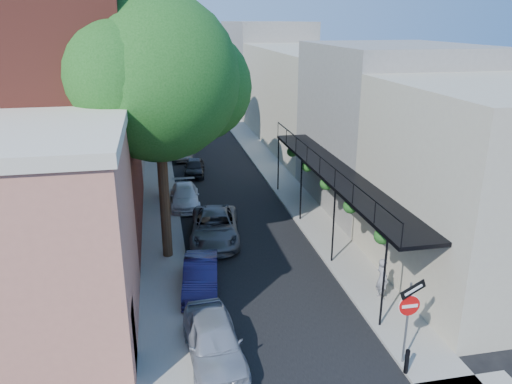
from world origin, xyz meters
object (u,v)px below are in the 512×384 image
parked_car_a (214,341)px  parked_car_f (181,151)px  oak_near (168,81)px  oak_far (160,48)px  parked_car_b (201,276)px  sign_post (409,309)px  bollard (407,362)px  parked_car_e (194,167)px  pedestrian (382,279)px  parked_car_g (187,136)px  parked_car_d (185,196)px  parked_car_c (215,227)px  oak_mid (163,79)px

parked_car_a → parked_car_f: 24.56m
oak_near → oak_far: (0.01, 17.01, 0.38)m
parked_car_b → sign_post: bearing=-38.2°
bollard → oak_near: oak_near is taller
parked_car_a → parked_car_e: (1.04, 20.04, -0.13)m
bollard → pedestrian: pedestrian is taller
oak_near → parked_car_f: (1.17, 16.71, -7.28)m
bollard → parked_car_a: parked_car_a is taller
bollard → oak_far: size_ratio=0.07×
sign_post → parked_car_f: bearing=101.6°
sign_post → pedestrian: (0.93, 3.68, -1.09)m
sign_post → parked_car_a: 6.08m
sign_post → oak_near: size_ratio=0.26×
parked_car_g → pedestrian: (5.54, -27.25, 0.27)m
parked_car_e → parked_car_g: (0.10, 9.45, 0.11)m
parked_car_b → parked_car_g: (1.15, 25.13, 0.05)m
parked_car_b → parked_car_d: bearing=97.0°
oak_far → parked_car_c: (1.89, -15.80, -7.57)m
parked_car_e → pedestrian: (5.65, -17.80, 0.38)m
sign_post → oak_near: bearing=125.1°
parked_car_b → oak_near: bearing=109.4°
oak_near → parked_car_c: bearing=32.5°
bollard → parked_car_f: 26.98m
parked_car_b → parked_car_f: 20.20m
parked_car_b → parked_car_f: size_ratio=1.05×
sign_post → parked_car_b: 8.30m
parked_car_a → parked_car_d: (0.00, 14.15, -0.12)m
bollard → oak_far: oak_far is taller
oak_far → pedestrian: oak_far is taller
oak_near → oak_far: 17.01m
parked_car_f → pedestrian: pedestrian is taller
parked_car_f → parked_car_e: bearing=-87.4°
parked_car_g → pedestrian: size_ratio=2.95×
oak_far → parked_car_e: (1.80, -4.81, -7.69)m
oak_near → oak_mid: bearing=90.4°
parked_car_c → parked_car_g: (0.01, 20.43, -0.01)m
parked_car_e → parked_car_d: bearing=-93.6°
parked_car_e → parked_car_g: size_ratio=0.69×
bollard → parked_car_b: bearing=131.7°
parked_car_b → parked_car_c: bearing=83.4°
parked_car_g → parked_car_e: bearing=-84.1°
bollard → oak_mid: oak_mid is taller
oak_mid → pedestrian: 16.67m
parked_car_b → parked_car_d: 9.78m
parked_car_c → parked_car_e: bearing=97.4°
oak_near → parked_car_a: oak_near is taller
oak_near → parked_car_c: 7.53m
bollard → oak_near: bearing=123.1°
parked_car_f → parked_car_g: (0.75, 4.93, 0.08)m
parked_car_a → parked_car_g: (1.15, 29.49, -0.03)m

